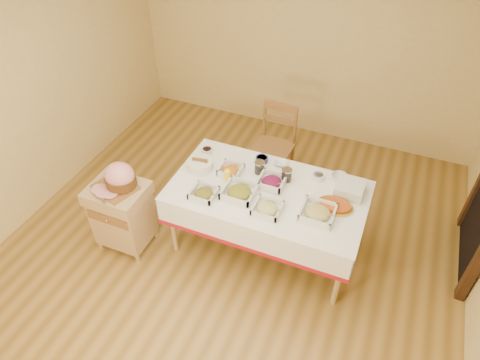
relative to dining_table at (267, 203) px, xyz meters
name	(u,v)px	position (x,y,z in m)	size (l,w,h in m)	color
room_shell	(224,155)	(-0.30, -0.30, 0.70)	(5.00, 5.00, 5.00)	olive
dining_table	(267,203)	(0.00, 0.00, 0.00)	(1.82, 1.02, 0.76)	tan
butcher_cart	(122,213)	(-1.32, -0.52, -0.17)	(0.54, 0.46, 0.76)	tan
dining_chair	(274,145)	(-0.28, 1.02, -0.10)	(0.46, 0.44, 0.98)	brown
ham_on_board	(119,178)	(-1.28, -0.49, 0.28)	(0.40, 0.38, 0.27)	brown
serving_dish_a	(204,193)	(-0.51, -0.30, 0.19)	(0.23, 0.23, 0.10)	silver
serving_dish_b	(239,192)	(-0.22, -0.16, 0.20)	(0.29, 0.29, 0.12)	silver
serving_dish_c	(267,209)	(0.09, -0.26, 0.19)	(0.24, 0.24, 0.10)	silver
serving_dish_d	(318,213)	(0.51, -0.14, 0.20)	(0.29, 0.29, 0.11)	silver
serving_dish_e	(231,170)	(-0.42, 0.10, 0.19)	(0.22, 0.21, 0.10)	silver
serving_dish_f	(272,182)	(0.00, 0.09, 0.20)	(0.26, 0.25, 0.12)	silver
small_bowl_left	(207,150)	(-0.77, 0.30, 0.19)	(0.11, 0.11, 0.05)	silver
small_bowl_mid	(262,159)	(-0.20, 0.38, 0.19)	(0.12, 0.12, 0.05)	navy
small_bowl_right	(318,176)	(0.39, 0.33, 0.19)	(0.12, 0.12, 0.06)	silver
bowl_white_imported	(281,163)	(-0.01, 0.41, 0.18)	(0.13, 0.13, 0.03)	silver
bowl_small_imported	(339,177)	(0.57, 0.41, 0.19)	(0.15, 0.15, 0.05)	silver
preserve_jar_left	(259,168)	(-0.16, 0.21, 0.22)	(0.10, 0.10, 0.13)	silver
preserve_jar_right	(286,175)	(0.11, 0.20, 0.22)	(0.10, 0.10, 0.13)	silver
mustard_bottle	(228,176)	(-0.39, -0.05, 0.24)	(0.06, 0.06, 0.18)	yellow
bread_basket	(200,165)	(-0.72, 0.04, 0.21)	(0.26, 0.26, 0.11)	white
plate_stack	(350,188)	(0.70, 0.25, 0.22)	(0.25, 0.25, 0.11)	silver
brass_platter	(335,206)	(0.62, 0.02, 0.18)	(0.32, 0.23, 0.04)	gold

